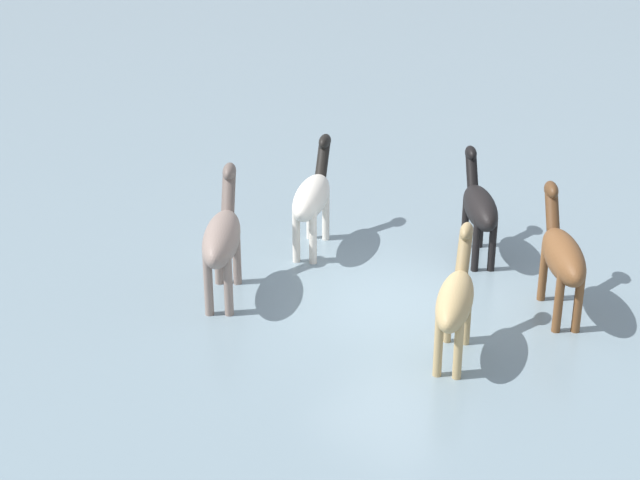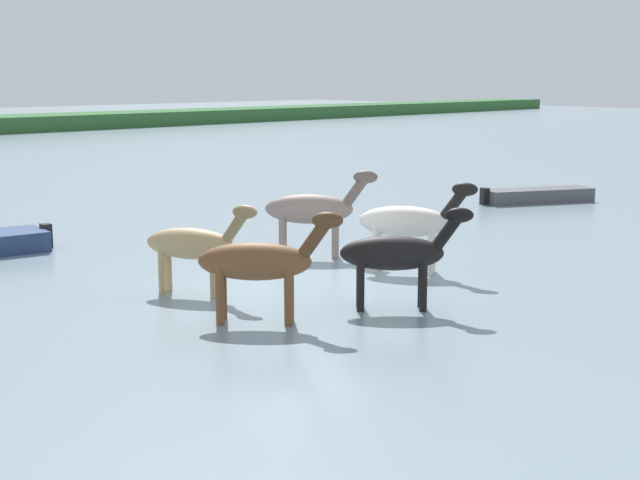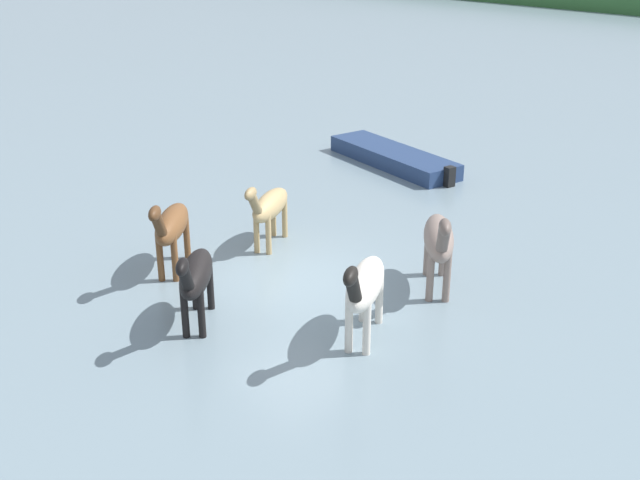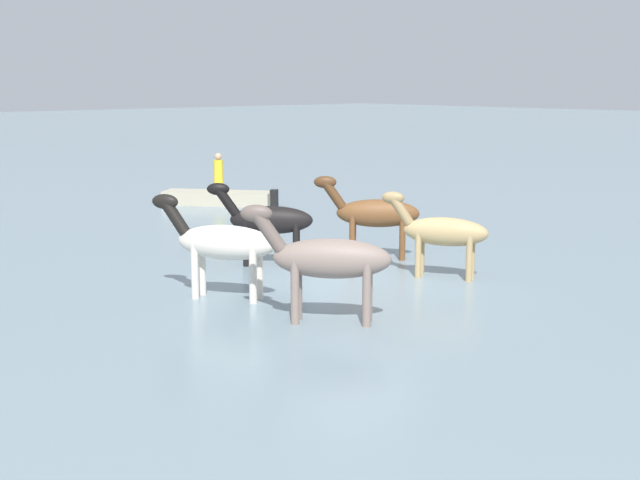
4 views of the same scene
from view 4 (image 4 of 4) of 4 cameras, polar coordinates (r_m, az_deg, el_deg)
The scene contains 8 objects.
ground_plane at distance 18.56m, azimuth 1.78°, elevation -2.84°, with size 205.42×205.42×0.00m, color gray.
horse_chestnut_trailing at distance 15.38m, azimuth 0.41°, elevation -1.23°, with size 2.05×2.30×2.08m.
horse_lead at distance 17.20m, azimuth -6.35°, elevation -0.17°, with size 1.66×2.43×2.02m.
horse_dark_mare at distance 19.09m, azimuth 7.86°, elevation 0.53°, with size 1.42×2.25×1.83m.
horse_pinto_flank at distance 20.26m, azimuth -3.41°, elevation 1.28°, with size 1.98×2.01×1.90m.
horse_rear_stallion at distance 21.04m, azimuth 3.50°, elevation 1.72°, with size 1.99×2.15×1.97m.
boat_dinghy_port at distance 30.47m, azimuth -6.53°, elevation 2.58°, with size 3.09×3.62×0.71m.
person_helmsman_aft at distance 30.60m, azimuth -6.58°, elevation 4.41°, with size 0.32×0.32×1.19m.
Camera 4 is at (12.59, 12.96, 4.22)m, focal length 49.55 mm.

